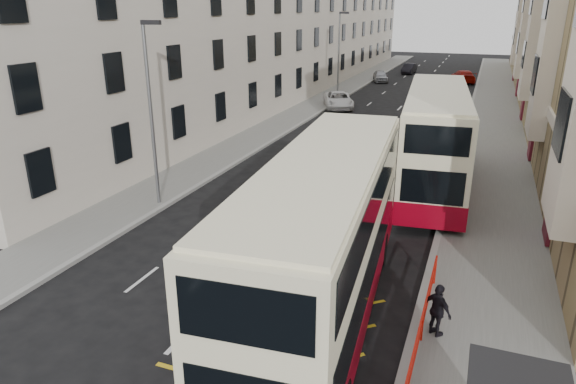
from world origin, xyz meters
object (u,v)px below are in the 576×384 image
at_px(street_lamp_far, 339,51).
at_px(double_decker_front, 324,240).
at_px(car_dark, 409,69).
at_px(car_red, 463,76).
at_px(white_van, 338,100).
at_px(car_silver, 380,76).
at_px(double_decker_rear, 434,140).
at_px(street_lamp_near, 151,105).
at_px(pedestrian_far, 438,310).

xyz_separation_m(street_lamp_far, double_decker_front, (9.70, -35.94, -2.13)).
bearing_deg(car_dark, car_red, -38.16).
bearing_deg(street_lamp_far, car_dark, 81.87).
height_order(double_decker_front, white_van, double_decker_front).
xyz_separation_m(car_silver, car_red, (9.37, 2.72, 0.06)).
bearing_deg(double_decker_rear, double_decker_front, -102.85).
distance_m(double_decker_front, car_red, 52.90).
relative_size(white_van, car_silver, 1.29).
height_order(car_dark, car_red, car_red).
height_order(street_lamp_near, car_dark, street_lamp_near).
xyz_separation_m(street_lamp_far, car_red, (10.67, 16.92, -3.90)).
height_order(double_decker_rear, pedestrian_far, double_decker_rear).
height_order(pedestrian_far, car_red, pedestrian_far).
bearing_deg(pedestrian_far, street_lamp_near, 13.92).
relative_size(street_lamp_far, pedestrian_far, 5.17).
distance_m(street_lamp_far, car_silver, 14.80).
relative_size(car_silver, car_dark, 0.99).
bearing_deg(pedestrian_far, double_decker_rear, -44.70).
bearing_deg(pedestrian_far, double_decker_front, 39.86).
bearing_deg(pedestrian_far, street_lamp_far, -31.90).
relative_size(white_van, car_dark, 1.28).
relative_size(street_lamp_near, car_dark, 2.00).
bearing_deg(car_silver, double_decker_front, -97.63).
bearing_deg(street_lamp_near, car_dark, 86.42).
height_order(double_decker_front, pedestrian_far, double_decker_front).
height_order(street_lamp_near, white_van, street_lamp_near).
xyz_separation_m(double_decker_rear, pedestrian_far, (1.58, -12.83, -1.59)).
height_order(double_decker_rear, car_silver, double_decker_rear).
bearing_deg(pedestrian_far, car_red, -49.28).
relative_size(street_lamp_near, street_lamp_far, 1.00).
distance_m(street_lamp_near, pedestrian_far, 14.67).
bearing_deg(car_red, double_decker_front, 73.17).
bearing_deg(street_lamp_near, pedestrian_far, -24.35).
bearing_deg(white_van, double_decker_front, -96.83).
height_order(pedestrian_far, car_dark, pedestrian_far).
relative_size(pedestrian_far, car_silver, 0.39).
bearing_deg(car_silver, car_dark, 60.29).
xyz_separation_m(street_lamp_near, car_silver, (1.30, 44.20, -3.96)).
xyz_separation_m(street_lamp_near, white_van, (1.15, 26.10, -3.93)).
distance_m(car_silver, car_red, 9.76).
xyz_separation_m(double_decker_rear, white_van, (-10.20, 19.12, -1.80)).
distance_m(white_van, car_silver, 18.11).
xyz_separation_m(double_decker_rear, car_dark, (-8.01, 46.41, -1.85)).
height_order(street_lamp_far, pedestrian_far, street_lamp_far).
bearing_deg(car_silver, street_lamp_near, -108.83).
bearing_deg(car_red, street_lamp_far, 41.98).
height_order(street_lamp_far, white_van, street_lamp_far).
bearing_deg(car_red, white_van, 49.65).
bearing_deg(car_dark, street_lamp_near, -90.30).
bearing_deg(car_dark, white_van, -91.31).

